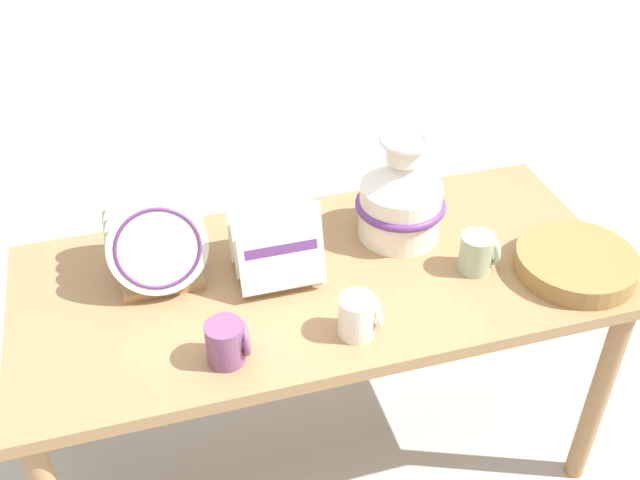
# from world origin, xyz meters

# --- Properties ---
(ground_plane) EXTENTS (14.00, 14.00, 0.00)m
(ground_plane) POSITION_xyz_m (0.00, 0.00, 0.00)
(ground_plane) COLOR #B2ADA3
(display_table) EXTENTS (1.52, 0.68, 0.70)m
(display_table) POSITION_xyz_m (0.00, 0.00, 0.62)
(display_table) COLOR #9E754C
(display_table) RESTS_ON ground_plane
(ceramic_vase) EXTENTS (0.24, 0.24, 0.30)m
(ceramic_vase) POSITION_xyz_m (0.25, 0.11, 0.83)
(ceramic_vase) COLOR white
(ceramic_vase) RESTS_ON display_table
(dish_rack_round_plates) EXTENTS (0.24, 0.21, 0.26)m
(dish_rack_round_plates) POSITION_xyz_m (-0.38, 0.09, 0.81)
(dish_rack_round_plates) COLOR tan
(dish_rack_round_plates) RESTS_ON display_table
(dish_rack_square_plates) EXTENTS (0.21, 0.20, 0.23)m
(dish_rack_square_plates) POSITION_xyz_m (-0.11, 0.04, 0.78)
(dish_rack_square_plates) COLOR tan
(dish_rack_square_plates) RESTS_ON display_table
(wicker_charger_stack) EXTENTS (0.30, 0.30, 0.05)m
(wicker_charger_stack) POSITION_xyz_m (0.62, -0.17, 0.73)
(wicker_charger_stack) COLOR olive
(wicker_charger_stack) RESTS_ON display_table
(mug_plum_glaze) EXTENTS (0.09, 0.09, 0.10)m
(mug_plum_glaze) POSITION_xyz_m (-0.27, -0.22, 0.75)
(mug_plum_glaze) COLOR #7A4770
(mug_plum_glaze) RESTS_ON display_table
(mug_cream_glaze) EXTENTS (0.09, 0.09, 0.10)m
(mug_cream_glaze) POSITION_xyz_m (0.03, -0.22, 0.75)
(mug_cream_glaze) COLOR silver
(mug_cream_glaze) RESTS_ON display_table
(mug_sage_glaze) EXTENTS (0.09, 0.09, 0.10)m
(mug_sage_glaze) POSITION_xyz_m (0.39, -0.09, 0.75)
(mug_sage_glaze) COLOR #9EB28E
(mug_sage_glaze) RESTS_ON display_table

